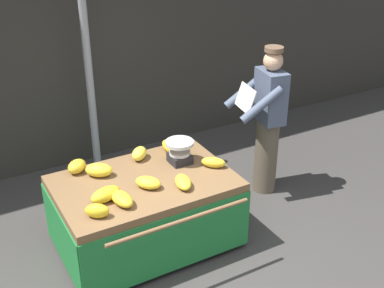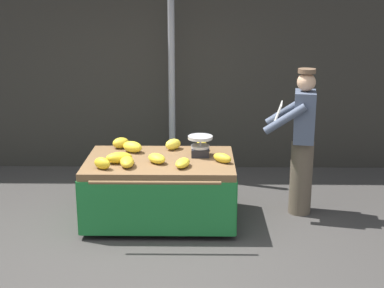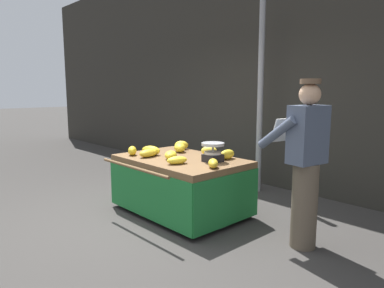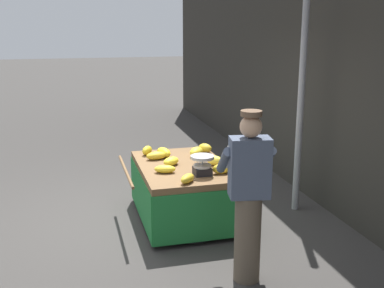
% 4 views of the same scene
% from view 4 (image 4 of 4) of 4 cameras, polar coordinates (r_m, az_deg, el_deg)
% --- Properties ---
extents(ground_plane, '(60.00, 60.00, 0.00)m').
position_cam_4_polar(ground_plane, '(6.30, -8.20, -9.13)').
color(ground_plane, '#383533').
extents(back_wall, '(16.00, 0.24, 4.21)m').
position_cam_4_polar(back_wall, '(6.73, 16.56, 10.44)').
color(back_wall, '#2D2B26').
rests_on(back_wall, ground).
extents(street_pole, '(0.09, 0.09, 2.95)m').
position_cam_4_polar(street_pole, '(6.39, 12.92, 4.81)').
color(street_pole, gray).
rests_on(street_pole, ground).
extents(banana_cart, '(1.67, 1.30, 0.74)m').
position_cam_4_polar(banana_cart, '(6.12, -1.15, -4.31)').
color(banana_cart, brown).
rests_on(banana_cart, ground).
extents(weighing_scale, '(0.28, 0.28, 0.23)m').
position_cam_4_polar(weighing_scale, '(5.64, 1.25, -2.56)').
color(weighing_scale, black).
rests_on(weighing_scale, banana_cart).
extents(banana_bunch_0, '(0.13, 0.26, 0.12)m').
position_cam_4_polar(banana_bunch_0, '(5.71, 3.66, -2.95)').
color(banana_bunch_0, yellow).
rests_on(banana_bunch_0, banana_cart).
extents(banana_bunch_1, '(0.27, 0.28, 0.11)m').
position_cam_4_polar(banana_bunch_1, '(6.04, -2.53, -2.08)').
color(banana_bunch_1, yellow).
rests_on(banana_bunch_1, banana_cart).
extents(banana_bunch_2, '(0.25, 0.24, 0.13)m').
position_cam_4_polar(banana_bunch_2, '(6.62, 1.58, -0.49)').
color(banana_bunch_2, gold).
rests_on(banana_bunch_2, banana_cart).
extents(banana_bunch_3, '(0.18, 0.30, 0.11)m').
position_cam_4_polar(banana_bunch_3, '(6.30, -4.29, -1.39)').
color(banana_bunch_3, gold).
rests_on(banana_bunch_3, banana_cart).
extents(banana_bunch_4, '(0.32, 0.21, 0.12)m').
position_cam_4_polar(banana_bunch_4, '(6.42, -3.41, -1.00)').
color(banana_bunch_4, gold).
rests_on(banana_bunch_4, banana_cart).
extents(banana_bunch_5, '(0.20, 0.28, 0.09)m').
position_cam_4_polar(banana_bunch_5, '(5.74, -3.27, -3.01)').
color(banana_bunch_5, yellow).
rests_on(banana_bunch_5, banana_cart).
extents(banana_bunch_6, '(0.24, 0.25, 0.13)m').
position_cam_4_polar(banana_bunch_6, '(6.02, 2.77, -2.01)').
color(banana_bunch_6, yellow).
rests_on(banana_bunch_6, banana_cart).
extents(banana_bunch_7, '(0.25, 0.24, 0.10)m').
position_cam_4_polar(banana_bunch_7, '(5.38, -0.54, -4.16)').
color(banana_bunch_7, gold).
rests_on(banana_bunch_7, banana_cart).
extents(banana_bunch_8, '(0.30, 0.28, 0.13)m').
position_cam_4_polar(banana_bunch_8, '(6.42, 0.53, -0.94)').
color(banana_bunch_8, yellow).
rests_on(banana_bunch_8, banana_cart).
extents(banana_bunch_9, '(0.23, 0.21, 0.12)m').
position_cam_4_polar(banana_bunch_9, '(6.53, -5.40, -0.78)').
color(banana_bunch_9, gold).
rests_on(banana_bunch_9, banana_cart).
extents(vendor_person, '(0.63, 0.58, 1.71)m').
position_cam_4_polar(vendor_person, '(4.63, 6.78, -6.25)').
color(vendor_person, brown).
rests_on(vendor_person, ground).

